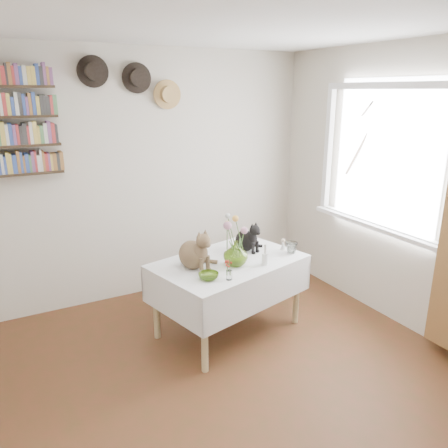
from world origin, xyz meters
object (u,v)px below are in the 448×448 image
black_cat (245,235)px  tabby_cat (192,247)px  flower_vase (236,253)px  dining_table (229,278)px

black_cat → tabby_cat: bearing=173.1°
black_cat → flower_vase: size_ratio=1.32×
dining_table → black_cat: bearing=30.6°
tabby_cat → black_cat: size_ratio=1.25×
flower_vase → tabby_cat: bearing=159.9°
tabby_cat → black_cat: 0.62m
dining_table → flower_vase: flower_vase is taller
dining_table → tabby_cat: size_ratio=4.00×
dining_table → black_cat: size_ratio=4.98×
tabby_cat → flower_vase: bearing=-40.2°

